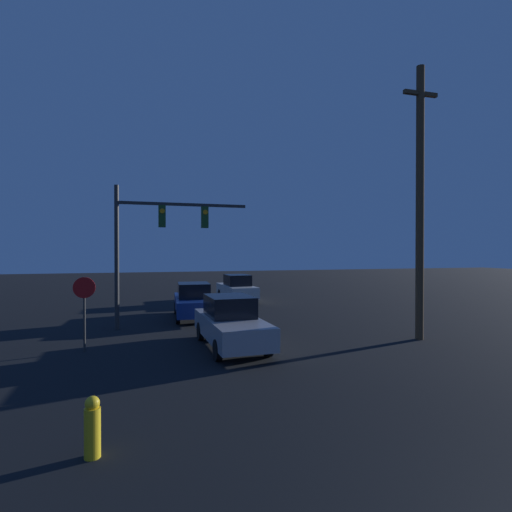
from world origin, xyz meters
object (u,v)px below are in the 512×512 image
Objects in this scene: car_far at (237,288)px; traffic_signal_mast at (154,233)px; car_mid at (193,301)px; car_near at (231,323)px; stop_sign at (84,300)px; fire_hydrant at (92,427)px; utility_pole at (420,200)px.

car_far is 9.79m from traffic_signal_mast.
car_mid is at bearing 44.39° from traffic_signal_mast.
stop_sign is (-4.48, 0.72, 0.80)m from car_near.
stop_sign is at bearing -10.50° from car_near.
car_near is 7.12m from fire_hydrant.
traffic_signal_mast is 2.49× the size of stop_sign.
traffic_signal_mast is (-1.85, -1.81, 3.08)m from car_mid.
car_far is at bearing 55.73° from stop_sign.
traffic_signal_mast is at bearing -126.05° from car_far.
traffic_signal_mast is at bearing 150.96° from utility_pole.
car_near is 12.20m from car_far.
stop_sign reaches higher than fire_hydrant.
stop_sign reaches higher than car_far.
traffic_signal_mast is at bearing -63.01° from car_near.
traffic_signal_mast reaches higher than car_mid.
utility_pole is (3.58, -12.56, 4.14)m from car_far.
car_near is at bearing -61.64° from traffic_signal_mast.
car_far is 13.70m from utility_pole.
traffic_signal_mast is 4.71m from stop_sign.
fire_hydrant is (0.94, -6.89, -1.14)m from stop_sign.
fire_hydrant is at bearing -152.03° from utility_pole.
utility_pole reaches higher than fire_hydrant.
car_near is 1.00× the size of car_far.
car_near is at bearing 173.51° from utility_pole.
stop_sign is (-2.21, -3.47, -2.28)m from traffic_signal_mast.
stop_sign is at bearing -122.50° from traffic_signal_mast.
car_mid is 0.81× the size of traffic_signal_mast.
car_mid is 10.62m from utility_pole.
fire_hydrant is (-3.54, -6.17, -0.34)m from car_near.
traffic_signal_mast is 10.99m from fire_hydrant.
car_near is 0.48× the size of utility_pole.
car_mid is 6.77m from car_far.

